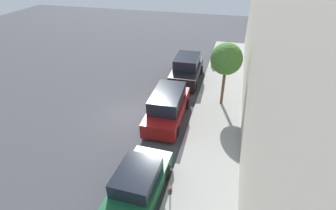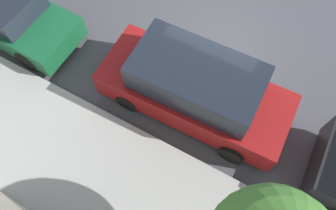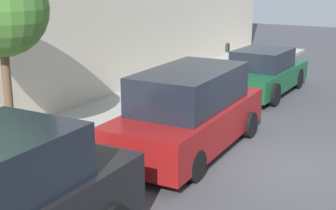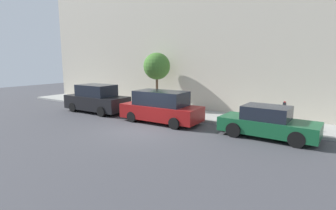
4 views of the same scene
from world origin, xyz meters
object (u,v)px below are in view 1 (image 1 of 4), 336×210
parked_suv_third (187,69)px  fire_hydrant (212,63)px  street_tree (226,59)px  parked_sedan_nearest (137,187)px  parking_meter_near (170,198)px  parked_minivan_second (167,106)px

parked_suv_third → fire_hydrant: size_ratio=7.02×
parked_suv_third → fire_hydrant: (1.68, 2.77, -0.44)m
street_tree → fire_hydrant: (-1.30, 5.95, -2.76)m
parked_suv_third → fire_hydrant: bearing=58.7°
parked_sedan_nearest → street_tree: size_ratio=1.11×
parked_suv_third → parking_meter_near: 12.34m
parking_meter_near → fire_hydrant: 14.98m
parked_minivan_second → street_tree: bearing=39.7°
fire_hydrant → street_tree: bearing=-77.6°
parking_meter_near → parked_minivan_second: bearing=105.7°
parked_sedan_nearest → parked_suv_third: bearing=91.3°
parked_minivan_second → parking_meter_near: 6.76m
parked_suv_third → street_tree: size_ratio=1.18×
parking_meter_near → street_tree: size_ratio=0.36×
street_tree → fire_hydrant: street_tree is taller
parked_sedan_nearest → fire_hydrant: bearing=84.4°
fire_hydrant → parked_suv_third: bearing=-121.3°
parked_minivan_second → fire_hydrant: 8.66m
street_tree → parked_suv_third: bearing=133.2°
parked_sedan_nearest → parked_suv_third: (-0.26, 11.76, 0.21)m
parked_sedan_nearest → parked_suv_third: 11.77m
parked_sedan_nearest → parked_suv_third: size_ratio=0.94×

